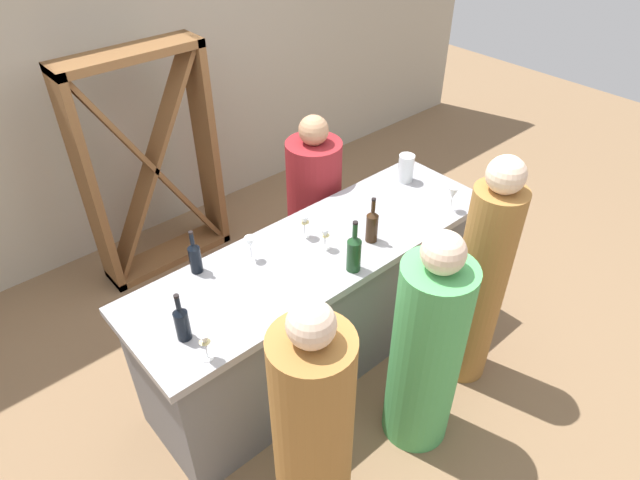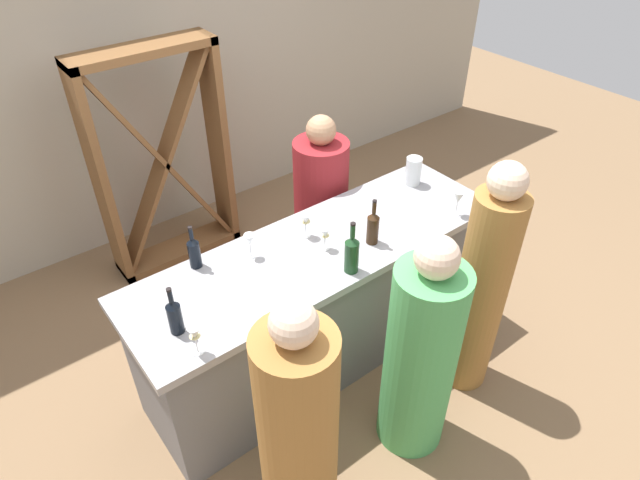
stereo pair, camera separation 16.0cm
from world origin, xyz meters
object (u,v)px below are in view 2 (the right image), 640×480
Objects in this scene: wine_glass_near_left at (195,335)px; wine_glass_far_left at (305,221)px; wine_bottle_second_left_near_black at (194,252)px; wine_glass_far_center at (250,241)px; person_left_guest at (298,434)px; wine_glass_near_center at (458,198)px; person_center_guest at (482,289)px; person_server_behind at (321,213)px; wine_bottle_second_right_amber_brown at (373,227)px; water_pitcher at (413,171)px; wine_rack at (163,162)px; wine_bottle_leftmost_near_black at (175,316)px; wine_glass_near_right at (325,235)px; person_right_guest at (420,357)px; wine_bottle_center_olive_green at (352,253)px.

wine_glass_far_left is (0.95, 0.42, -0.00)m from wine_glass_near_left.
wine_glass_far_center is (0.29, -0.11, 0.01)m from wine_bottle_second_left_near_black.
person_left_guest is at bearing -67.66° from wine_glass_near_left.
wine_glass_near_center is 0.10× the size of person_center_guest.
person_center_guest is at bearing -37.27° from wine_bottle_second_left_near_black.
wine_glass_near_left is 0.12× the size of person_server_behind.
wine_glass_near_left is 1.85m from wine_glass_near_center.
wine_bottle_second_right_amber_brown reaches higher than water_pitcher.
wine_rack is 6.27× the size of wine_bottle_leftmost_near_black.
wine_glass_far_left is 0.10× the size of person_center_guest.
wine_glass_near_center reaches higher than wine_glass_far_center.
wine_glass_near_left is at bearing -141.86° from wine_glass_far_center.
wine_bottle_second_right_amber_brown is 0.21× the size of person_server_behind.
person_center_guest is 1.35m from person_server_behind.
person_left_guest reaches higher than wine_bottle_leftmost_near_black.
wine_rack is 5.92× the size of wine_bottle_second_right_amber_brown.
wine_bottle_second_right_amber_brown is (0.52, -1.80, 0.19)m from wine_rack.
water_pitcher is at bearing 13.50° from wine_glass_near_left.
person_left_guest is 0.95× the size of person_center_guest.
wine_rack is 1.71m from wine_glass_near_right.
wine_glass_near_right is (0.98, 0.07, -0.01)m from wine_bottle_leftmost_near_black.
wine_glass_near_right is 0.87m from person_right_guest.
wine_bottle_center_olive_green is (0.98, -0.17, 0.02)m from wine_bottle_leftmost_near_black.
wine_bottle_second_right_amber_brown is 0.29m from wine_glass_near_right.
wine_rack reaches higher than wine_glass_near_center.
wine_bottle_second_right_amber_brown is 0.79m from person_right_guest.
wine_glass_near_right is at bearing -84.63° from wine_glass_far_left.
wine_bottle_leftmost_near_black is 0.86× the size of wine_bottle_center_olive_green.
person_right_guest reaches higher than wine_glass_near_right.
wine_glass_far_center is 1.14m from person_right_guest.
wine_glass_near_right is 0.10× the size of person_right_guest.
wine_glass_near_left is 1.95m from water_pitcher.
wine_rack is 2.48m from person_right_guest.
wine_glass_near_right is at bearing 58.30° from person_center_guest.
wine_rack is at bearing 106.18° from wine_bottle_second_right_amber_brown.
wine_bottle_center_olive_green is 2.22× the size of wine_glass_near_right.
wine_glass_near_right is (0.01, 0.25, -0.02)m from wine_bottle_center_olive_green.
wine_glass_near_left is 1.76m from person_server_behind.
person_server_behind is (0.48, 0.65, -0.41)m from wine_glass_near_right.
wine_bottle_leftmost_near_black is (-0.72, -1.75, 0.18)m from wine_rack.
wine_glass_far_left is (-0.90, 0.40, -0.01)m from wine_glass_near_center.
wine_glass_far_center is at bearing 160.75° from wine_glass_near_center.
person_right_guest is (0.06, -0.53, -0.41)m from wine_bottle_center_olive_green.
wine_bottle_center_olive_green reaches higher than wine_glass_near_center.
wine_glass_far_center is at bearing -5.90° from person_left_guest.
person_server_behind reaches higher than wine_glass_far_left.
person_left_guest is (-1.02, -0.64, -0.37)m from wine_bottle_second_right_amber_brown.
wine_glass_far_left is (-0.28, 0.29, -0.00)m from wine_bottle_second_right_amber_brown.
wine_bottle_leftmost_near_black reaches higher than wine_glass_far_center.
wine_bottle_second_right_amber_brown is at bearing -153.96° from water_pitcher.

